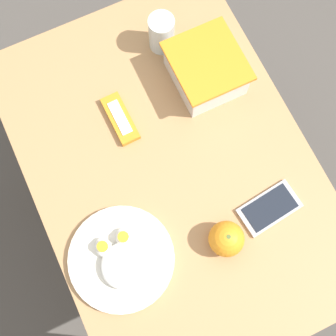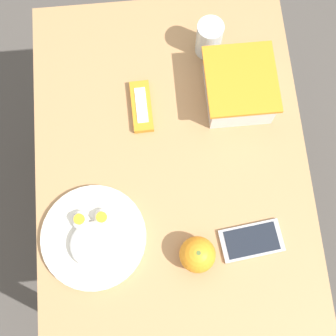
# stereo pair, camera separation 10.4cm
# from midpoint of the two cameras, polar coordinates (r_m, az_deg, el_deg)

# --- Properties ---
(ground_plane) EXTENTS (10.00, 10.00, 0.00)m
(ground_plane) POSITION_cam_midpoint_polar(r_m,az_deg,el_deg) (1.89, -1.29, -6.07)
(ground_plane) COLOR #4C4742
(table) EXTENTS (1.00, 0.69, 0.73)m
(table) POSITION_cam_midpoint_polar(r_m,az_deg,el_deg) (1.31, -1.86, -1.98)
(table) COLOR #AD7F51
(table) RESTS_ON ground_plane
(food_container) EXTENTS (0.19, 0.18, 0.10)m
(food_container) POSITION_cam_midpoint_polar(r_m,az_deg,el_deg) (1.22, 2.21, 11.40)
(food_container) COLOR white
(food_container) RESTS_ON table
(orange_fruit) EXTENTS (0.09, 0.09, 0.09)m
(orange_fruit) POSITION_cam_midpoint_polar(r_m,az_deg,el_deg) (1.11, 4.48, -9.07)
(orange_fruit) COLOR orange
(orange_fruit) RESTS_ON table
(rice_plate) EXTENTS (0.25, 0.25, 0.05)m
(rice_plate) POSITION_cam_midpoint_polar(r_m,az_deg,el_deg) (1.14, -8.34, -11.41)
(rice_plate) COLOR silver
(rice_plate) RESTS_ON table
(candy_bar) EXTENTS (0.14, 0.05, 0.02)m
(candy_bar) POSITION_cam_midpoint_polar(r_m,az_deg,el_deg) (1.22, -8.27, 5.57)
(candy_bar) COLOR orange
(candy_bar) RESTS_ON table
(cell_phone) EXTENTS (0.10, 0.16, 0.01)m
(cell_phone) POSITION_cam_midpoint_polar(r_m,az_deg,el_deg) (1.17, 9.80, -5.28)
(cell_phone) COLOR #ADADB2
(cell_phone) RESTS_ON table
(drinking_glass) EXTENTS (0.07, 0.07, 0.11)m
(drinking_glass) POSITION_cam_midpoint_polar(r_m,az_deg,el_deg) (1.26, -3.22, 15.75)
(drinking_glass) COLOR silver
(drinking_glass) RESTS_ON table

